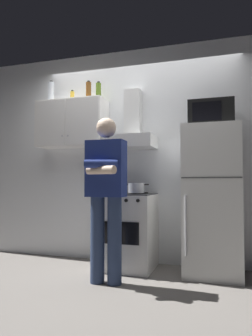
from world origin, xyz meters
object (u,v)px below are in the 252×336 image
object	(u,v)px
bottle_spice_jar	(72,96)
cooking_pot	(136,188)
stove_oven	(128,231)
bottle_vodka_clear	(51,92)
upper_cabinet	(72,124)
refrigerator	(212,200)
bottle_beer_brown	(89,91)
person_standing	(106,192)
bottle_olive_oil	(98,91)
range_hood	(131,133)
microwave	(211,114)

from	to	relation	value
bottle_spice_jar	cooking_pot	bearing A→B (deg)	-15.76
stove_oven	bottle_vodka_clear	distance (m)	2.08
stove_oven	bottle_vodka_clear	bearing A→B (deg)	173.96
upper_cabinet	bottle_vodka_clear	size ratio (longest dim) A/B	3.08
stove_oven	bottle_spice_jar	distance (m)	1.87
refrigerator	bottle_beer_brown	distance (m)	2.04
upper_cabinet	person_standing	xyz separation A→B (m)	(0.75, -0.73, -0.85)
cooking_pot	refrigerator	bearing A→B (deg)	8.32
upper_cabinet	bottle_olive_oil	xyz separation A→B (m)	(0.36, 0.03, 0.41)
cooking_pot	bottle_spice_jar	world-z (taller)	bottle_spice_jar
person_standing	bottle_olive_oil	bearing A→B (deg)	117.27
cooking_pot	bottle_beer_brown	distance (m)	1.44
range_hood	bottle_olive_oil	xyz separation A→B (m)	(-0.44, 0.03, 0.56)
refrigerator	microwave	world-z (taller)	microwave
stove_oven	cooking_pot	distance (m)	0.53
microwave	bottle_beer_brown	world-z (taller)	bottle_beer_brown
stove_oven	refrigerator	size ratio (longest dim) A/B	0.55
microwave	refrigerator	bearing A→B (deg)	-89.10
microwave	bottle_spice_jar	size ratio (longest dim) A/B	3.23
bottle_beer_brown	cooking_pot	bearing A→B (deg)	-19.29
range_hood	cooking_pot	distance (m)	0.72
bottle_olive_oil	microwave	bearing A→B (deg)	-5.70
microwave	bottle_olive_oil	bearing A→B (deg)	174.30
bottle_vodka_clear	bottle_beer_brown	xyz separation A→B (m)	(0.54, 0.01, -0.03)
bottle_vodka_clear	bottle_beer_brown	bearing A→B (deg)	0.86
stove_oven	person_standing	distance (m)	0.77
cooking_pot	bottle_beer_brown	bearing A→B (deg)	160.71
bottle_beer_brown	bottle_spice_jar	bearing A→B (deg)	175.14
microwave	bottle_vodka_clear	world-z (taller)	bottle_vodka_clear
refrigerator	microwave	bearing A→B (deg)	90.90
stove_oven	bottle_olive_oil	xyz separation A→B (m)	(-0.44, 0.16, 1.73)
bottle_spice_jar	bottle_vodka_clear	size ratio (longest dim) A/B	0.51
bottle_vodka_clear	bottle_beer_brown	distance (m)	0.54
microwave	bottle_vodka_clear	bearing A→B (deg)	177.28
stove_oven	bottle_olive_oil	world-z (taller)	bottle_olive_oil
microwave	bottle_vodka_clear	xyz separation A→B (m)	(-2.05, 0.10, 0.45)
refrigerator	bottle_vodka_clear	bearing A→B (deg)	176.77
bottle_olive_oil	cooking_pot	bearing A→B (deg)	-25.79
cooking_pot	range_hood	bearing A→B (deg)	117.88
range_hood	refrigerator	world-z (taller)	range_hood
stove_oven	bottle_vodka_clear	size ratio (longest dim) A/B	2.99
bottle_vodka_clear	range_hood	bearing A→B (deg)	0.51
upper_cabinet	bottle_beer_brown	bearing A→B (deg)	-0.13
range_hood	refrigerator	distance (m)	1.25
range_hood	refrigerator	xyz separation A→B (m)	(0.95, -0.13, -0.80)
bottle_spice_jar	refrigerator	bearing A→B (deg)	-4.70
person_standing	cooking_pot	world-z (taller)	person_standing
range_hood	person_standing	size ratio (longest dim) A/B	0.46
range_hood	bottle_olive_oil	world-z (taller)	bottle_olive_oil
upper_cabinet	bottle_beer_brown	size ratio (longest dim) A/B	3.71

